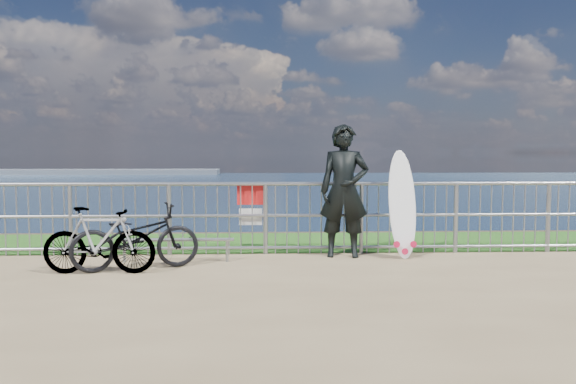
{
  "coord_description": "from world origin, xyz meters",
  "views": [
    {
      "loc": [
        -0.51,
        -7.09,
        1.58
      ],
      "look_at": [
        -0.17,
        1.2,
        1.0
      ],
      "focal_mm": 35.0,
      "sensor_mm": 36.0,
      "label": 1
    }
  ],
  "objects_px": {
    "surfboard": "(402,208)",
    "surfer": "(344,191)",
    "bicycle_far": "(99,240)",
    "bicycle_near": "(136,237)"
  },
  "relations": [
    {
      "from": "surfer",
      "to": "bicycle_far",
      "type": "relative_size",
      "value": 1.37
    },
    {
      "from": "surfboard",
      "to": "bicycle_near",
      "type": "xyz_separation_m",
      "value": [
        -3.81,
        -0.74,
        -0.31
      ]
    },
    {
      "from": "surfboard",
      "to": "bicycle_near",
      "type": "relative_size",
      "value": 0.96
    },
    {
      "from": "bicycle_near",
      "to": "bicycle_far",
      "type": "height_order",
      "value": "bicycle_near"
    },
    {
      "from": "surfboard",
      "to": "bicycle_far",
      "type": "relative_size",
      "value": 1.12
    },
    {
      "from": "surfer",
      "to": "bicycle_far",
      "type": "bearing_deg",
      "value": -155.4
    },
    {
      "from": "surfboard",
      "to": "surfer",
      "type": "bearing_deg",
      "value": 172.87
    },
    {
      "from": "surfboard",
      "to": "bicycle_far",
      "type": "distance_m",
      "value": 4.36
    },
    {
      "from": "bicycle_far",
      "to": "surfer",
      "type": "bearing_deg",
      "value": -70.64
    },
    {
      "from": "surfer",
      "to": "surfboard",
      "type": "distance_m",
      "value": 0.91
    }
  ]
}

